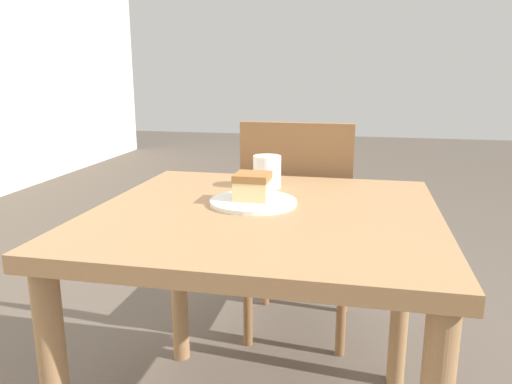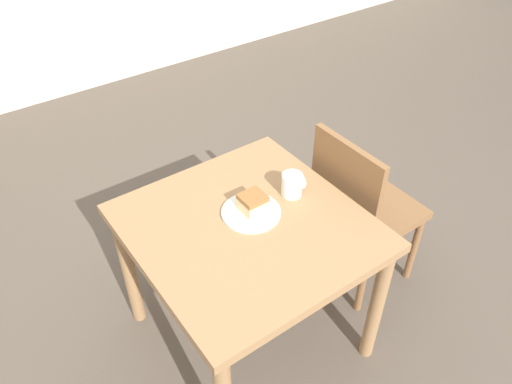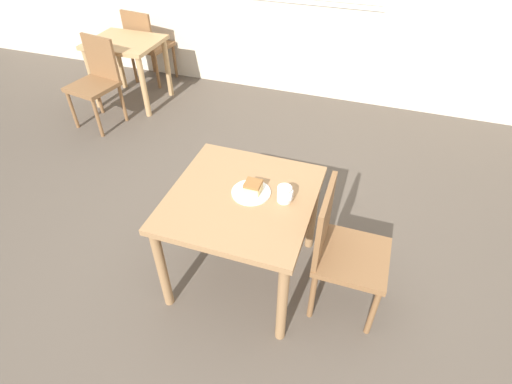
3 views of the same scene
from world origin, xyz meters
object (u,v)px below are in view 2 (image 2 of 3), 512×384
object	(u,v)px
dining_table_near	(248,243)
cake_slice	(253,203)
coffee_mug	(293,184)
chair_near_window	(360,207)
plate	(251,212)

from	to	relation	value
dining_table_near	cake_slice	xyz separation A→B (m)	(0.06, 0.04, 0.15)
cake_slice	coffee_mug	xyz separation A→B (m)	(0.19, -0.00, 0.00)
dining_table_near	coffee_mug	world-z (taller)	coffee_mug
chair_near_window	coffee_mug	world-z (taller)	chair_near_window
plate	cake_slice	xyz separation A→B (m)	(0.01, 0.00, 0.04)
plate	cake_slice	distance (m)	0.04
dining_table_near	plate	world-z (taller)	plate
dining_table_near	plate	distance (m)	0.13
coffee_mug	cake_slice	bearing A→B (deg)	178.91
chair_near_window	cake_slice	size ratio (longest dim) A/B	9.24
chair_near_window	cake_slice	world-z (taller)	chair_near_window
cake_slice	coffee_mug	distance (m)	0.19
dining_table_near	coffee_mug	xyz separation A→B (m)	(0.25, 0.04, 0.15)
cake_slice	coffee_mug	size ratio (longest dim) A/B	0.98
dining_table_near	cake_slice	size ratio (longest dim) A/B	9.24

